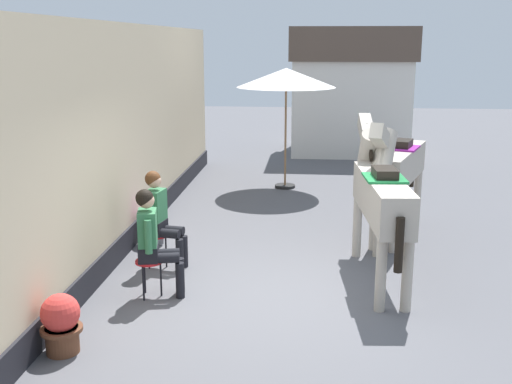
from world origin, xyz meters
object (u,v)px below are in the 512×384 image
Objects in this scene: seated_visitor_far at (160,214)px; saddled_horse_near at (380,195)px; cafe_parasol at (286,78)px; flower_planter_near at (61,322)px; seated_visitor_near at (153,237)px; saddled_horse_far at (398,167)px; flower_planter_far at (152,223)px.

seated_visitor_far is 3.04m from saddled_horse_near.
saddled_horse_near is 1.16× the size of cafe_parasol.
cafe_parasol is at bearing 75.79° from flower_planter_near.
saddled_horse_far reaches higher than seated_visitor_near.
cafe_parasol reaches higher than flower_planter_near.
seated_visitor_near is at bearing 68.83° from flower_planter_near.
seated_visitor_near is at bearing -102.40° from cafe_parasol.
flower_planter_near is (-0.42, -2.57, -0.44)m from seated_visitor_far.
seated_visitor_far is at bearing -106.66° from cafe_parasol.
seated_visitor_far is 2.64m from flower_planter_near.
seated_visitor_far is at bearing 99.45° from seated_visitor_near.
seated_visitor_near is 0.46× the size of saddled_horse_near.
seated_visitor_far is at bearing -152.86° from saddled_horse_far.
cafe_parasol is (-1.49, 5.21, 1.20)m from saddled_horse_near.
seated_visitor_near is 1.06m from seated_visitor_far.
saddled_horse_near is 4.68× the size of flower_planter_far.
seated_visitor_far is 0.48× the size of saddled_horse_far.
saddled_horse_near is at bearing 17.91° from seated_visitor_near.
seated_visitor_near is at bearing -80.55° from seated_visitor_far.
seated_visitor_near is 2.17× the size of flower_planter_near.
seated_visitor_far is 1.17m from flower_planter_far.
saddled_horse_near reaches higher than seated_visitor_near.
cafe_parasol is (1.91, 4.08, 2.03)m from flower_planter_far.
saddled_horse_near and saddled_horse_far have the same top height.
flower_planter_near is at bearing -99.21° from seated_visitor_far.
seated_visitor_near is 2.17× the size of flower_planter_far.
flower_planter_far is at bearing 105.34° from seated_visitor_near.
saddled_horse_far is at bearing -59.15° from cafe_parasol.
seated_visitor_far is 2.17× the size of flower_planter_far.
seated_visitor_far reaches higher than flower_planter_far.
seated_visitor_far is 0.54× the size of cafe_parasol.
seated_visitor_near is at bearing -139.50° from saddled_horse_far.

